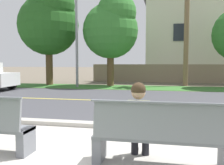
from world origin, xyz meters
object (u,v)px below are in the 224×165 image
at_px(seated_person_olive, 139,119).
at_px(streetlamp, 78,17).
at_px(bench_right, 159,137).
at_px(shade_tree_far_left, 50,20).
at_px(shade_tree_left, 112,27).

height_order(seated_person_olive, streetlamp, streetlamp).
bearing_deg(bench_right, shade_tree_far_left, 121.36).
xyz_separation_m(streetlamp, shade_tree_left, (1.98, 0.99, -0.51)).
relative_size(streetlamp, shade_tree_left, 1.30).
bearing_deg(shade_tree_left, seated_person_olive, -76.40).
xyz_separation_m(bench_right, streetlamp, (-5.30, 11.56, 3.90)).
relative_size(bench_right, shade_tree_far_left, 0.30).
height_order(streetlamp, shade_tree_far_left, streetlamp).
height_order(bench_right, streetlamp, streetlamp).
height_order(bench_right, seated_person_olive, seated_person_olive).
xyz_separation_m(shade_tree_far_left, shade_tree_left, (4.27, 0.10, -0.52)).
bearing_deg(streetlamp, seated_person_olive, -66.39).
bearing_deg(bench_right, seated_person_olive, 151.84).
height_order(seated_person_olive, shade_tree_left, shade_tree_left).
bearing_deg(bench_right, streetlamp, 114.63).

